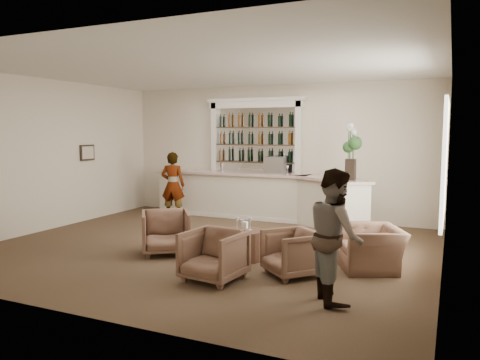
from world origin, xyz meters
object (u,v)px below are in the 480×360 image
sommelier (173,185)px  espresso_machine (275,165)px  armchair_center (214,255)px  guest (335,235)px  bar_counter (261,196)px  armchair_left (166,232)px  armchair_right (292,253)px  cocktail_table (243,245)px  armchair_far (370,248)px  flower_vase (351,148)px

sommelier → espresso_machine: size_ratio=3.51×
armchair_center → espresso_machine: espresso_machine is taller
espresso_machine → guest: bearing=-65.4°
bar_counter → armchair_left: size_ratio=6.77×
espresso_machine → armchair_center: bearing=-84.1°
armchair_left → armchair_center: size_ratio=1.04×
bar_counter → armchair_right: 4.52m
armchair_center → cocktail_table: bearing=100.4°
armchair_right → armchair_far: armchair_right is taller
armchair_right → espresso_machine: bearing=155.8°
cocktail_table → espresso_machine: bearing=101.5°
guest → espresso_machine: guest is taller
sommelier → cocktail_table: bearing=124.6°
armchair_right → sommelier: bearing=-175.9°
bar_counter → armchair_far: 4.43m
guest → cocktail_table: bearing=25.8°
sommelier → armchair_far: bearing=140.7°
sommelier → guest: bearing=126.9°
armchair_far → armchair_left: bearing=-106.0°
bar_counter → armchair_center: 4.81m
sommelier → armchair_right: size_ratio=2.17×
flower_vase → bar_counter: bearing=164.5°
cocktail_table → flower_vase: bearing=66.4°
armchair_center → armchair_far: size_ratio=0.79×
armchair_left → flower_vase: 4.27m
armchair_right → flower_vase: bearing=129.1°
bar_counter → armchair_left: (-0.33, -3.69, -0.19)m
cocktail_table → armchair_far: armchair_far is taller
cocktail_table → armchair_far: size_ratio=0.67×
guest → armchair_far: bearing=-36.6°
cocktail_table → armchair_right: armchair_right is taller
cocktail_table → armchair_far: (2.06, 0.32, 0.09)m
armchair_left → armchair_center: (1.47, -0.98, -0.01)m
armchair_far → sommelier: bearing=-140.3°
armchair_right → cocktail_table: bearing=-164.3°
flower_vase → armchair_center: bearing=-106.0°
bar_counter → flower_vase: bearing=-15.5°
armchair_center → armchair_left: bearing=153.1°
armchair_left → guest: bearing=-53.9°
flower_vase → armchair_right: bearing=-93.1°
flower_vase → guest: bearing=-81.3°
bar_counter → sommelier: (-2.10, -0.68, 0.25)m
armchair_left → flower_vase: (2.62, 3.05, 1.42)m
cocktail_table → sommelier: bearing=138.7°
guest → armchair_left: guest is taller
bar_counter → guest: (2.92, -4.74, 0.28)m
bar_counter → armchair_center: (1.14, -4.67, -0.20)m
armchair_left → armchair_right: bearing=-42.8°
guest → armchair_far: guest is taller
sommelier → bar_counter: bearing=-176.1°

